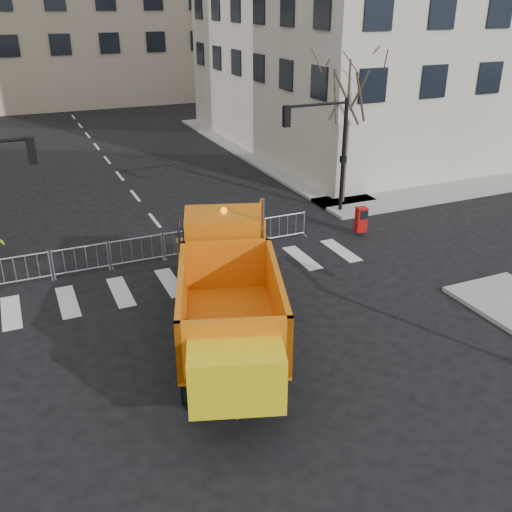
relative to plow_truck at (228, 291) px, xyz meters
name	(u,v)px	position (x,y,z in m)	size (l,w,h in m)	color
ground	(260,354)	(0.62, -0.84, -1.79)	(120.00, 120.00, 0.00)	black
sidewalk_back	(176,246)	(0.62, 7.66, -1.72)	(64.00, 5.00, 0.15)	gray
traffic_light_right	(343,157)	(9.12, 8.66, 0.91)	(0.18, 0.18, 5.40)	black
crowd_barriers	(163,246)	(-0.13, 6.76, -1.24)	(12.60, 0.60, 1.10)	#9EA0A5
street_tree	(346,129)	(9.82, 9.66, 1.96)	(3.00, 3.00, 7.50)	#382B21
plow_truck	(228,291)	(0.00, 0.00, 0.00)	(5.95, 10.74, 4.04)	black
cop_a	(248,245)	(2.73, 5.00, -0.99)	(0.59, 0.39, 1.61)	black
cop_b	(247,234)	(3.05, 5.87, -0.90)	(0.87, 0.68, 1.79)	black
cop_c	(189,253)	(0.36, 4.94, -0.88)	(1.07, 0.45, 1.82)	black
newspaper_box	(361,219)	(8.41, 5.82, -1.09)	(0.45, 0.40, 1.10)	#B0100D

